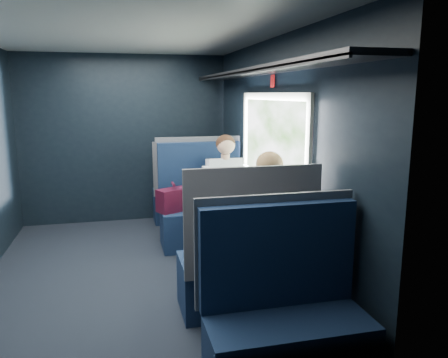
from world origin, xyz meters
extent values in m
cube|color=black|center=(0.00, 0.00, -0.01)|extent=(2.80, 4.20, 0.01)
cube|color=black|center=(1.45, 0.00, 1.15)|extent=(0.10, 4.20, 2.30)
cube|color=black|center=(0.00, 2.15, 1.15)|extent=(2.80, 0.10, 2.30)
cube|color=black|center=(0.00, -2.15, 1.15)|extent=(2.80, 0.10, 2.30)
cube|color=silver|center=(0.00, 0.00, 2.35)|extent=(2.80, 4.20, 0.10)
cube|color=beige|center=(1.38, 0.00, 1.74)|extent=(0.03, 1.84, 0.07)
cube|color=beige|center=(1.38, 0.00, 0.90)|extent=(0.03, 1.84, 0.07)
cube|color=beige|center=(1.38, -0.89, 1.32)|extent=(0.03, 0.07, 0.78)
cube|color=beige|center=(1.38, 0.89, 1.32)|extent=(0.03, 0.07, 0.78)
cube|color=black|center=(1.22, 0.00, 1.98)|extent=(0.36, 4.10, 0.04)
cube|color=black|center=(1.05, 0.00, 1.96)|extent=(0.02, 4.10, 0.03)
cube|color=red|center=(1.38, 0.00, 1.89)|extent=(0.01, 0.10, 0.12)
cylinder|color=#54565E|center=(0.88, 0.00, 0.35)|extent=(0.08, 0.08, 0.70)
cube|color=silver|center=(1.06, 0.00, 0.72)|extent=(0.62, 1.00, 0.04)
cube|color=#0C1935|center=(0.85, 0.78, 0.23)|extent=(1.00, 0.50, 0.45)
cube|color=#0C1935|center=(0.85, 1.08, 0.82)|extent=(1.00, 0.10, 0.75)
cube|color=#54565E|center=(0.85, 1.14, 0.85)|extent=(1.04, 0.03, 0.82)
cube|color=#54565E|center=(0.85, 0.73, 0.55)|extent=(0.06, 0.40, 0.20)
cube|color=#490F25|center=(0.49, 0.77, 0.58)|extent=(0.41, 0.34, 0.26)
cylinder|color=#490F25|center=(0.49, 0.77, 0.76)|extent=(0.10, 0.15, 0.03)
cylinder|color=silver|center=(0.71, 0.68, 0.59)|extent=(0.10, 0.10, 0.27)
cylinder|color=#1931BC|center=(0.71, 0.68, 0.75)|extent=(0.06, 0.06, 0.06)
cube|color=#0C1935|center=(0.85, -0.78, 0.23)|extent=(1.00, 0.50, 0.45)
cube|color=#0C1935|center=(0.85, -1.08, 0.82)|extent=(1.00, 0.10, 0.75)
cube|color=#54565E|center=(0.85, -1.14, 0.85)|extent=(1.04, 0.03, 0.82)
cube|color=#54565E|center=(0.85, -0.73, 0.55)|extent=(0.06, 0.40, 0.20)
cube|color=#0C1935|center=(0.85, 1.88, 0.23)|extent=(1.00, 0.40, 0.45)
cube|color=#0C1935|center=(0.85, 1.64, 0.78)|extent=(1.00, 0.10, 0.66)
cube|color=#54565E|center=(0.85, 1.59, 0.80)|extent=(1.04, 0.03, 0.72)
cube|color=#0C1935|center=(0.85, -1.88, 0.23)|extent=(1.00, 0.40, 0.45)
cube|color=#0C1935|center=(0.85, -1.64, 0.78)|extent=(1.00, 0.10, 0.66)
cube|color=#54565E|center=(0.85, -1.59, 0.80)|extent=(1.04, 0.03, 0.72)
cube|color=black|center=(1.10, 0.64, 0.53)|extent=(0.36, 0.44, 0.16)
cube|color=black|center=(1.10, 0.44, 0.23)|extent=(0.32, 0.12, 0.45)
cube|color=silver|center=(1.10, 0.80, 0.78)|extent=(0.40, 0.29, 0.53)
cylinder|color=#D8A88C|center=(1.10, 0.76, 1.06)|extent=(0.10, 0.10, 0.06)
sphere|color=#D8A88C|center=(1.10, 0.74, 1.20)|extent=(0.21, 0.21, 0.21)
sphere|color=#382114|center=(1.10, 0.76, 1.21)|extent=(0.22, 0.22, 0.22)
cube|color=silver|center=(0.88, 0.76, 0.78)|extent=(0.09, 0.12, 0.34)
cube|color=silver|center=(1.32, 0.76, 0.78)|extent=(0.09, 0.12, 0.34)
cube|color=black|center=(1.10, -0.64, 0.53)|extent=(0.36, 0.44, 0.16)
cube|color=black|center=(1.10, -0.44, 0.23)|extent=(0.32, 0.12, 0.45)
cube|color=black|center=(1.10, -0.80, 0.78)|extent=(0.40, 0.29, 0.53)
cylinder|color=#D8A88C|center=(1.10, -0.76, 1.06)|extent=(0.10, 0.10, 0.06)
sphere|color=#D8A88C|center=(1.10, -0.74, 1.20)|extent=(0.21, 0.21, 0.21)
sphere|color=tan|center=(1.10, -0.76, 1.21)|extent=(0.22, 0.22, 0.22)
cube|color=black|center=(0.88, -0.76, 0.78)|extent=(0.09, 0.12, 0.34)
cube|color=black|center=(1.32, -0.76, 0.78)|extent=(0.09, 0.12, 0.34)
cube|color=tan|center=(1.10, -0.86, 0.90)|extent=(0.26, 0.07, 0.36)
cube|color=white|center=(1.10, -0.07, 0.74)|extent=(0.65, 0.82, 0.01)
cube|color=silver|center=(1.17, 0.14, 0.75)|extent=(0.29, 0.36, 0.02)
cube|color=silver|center=(1.29, 0.14, 0.88)|extent=(0.05, 0.33, 0.23)
cube|color=black|center=(1.29, 0.14, 0.88)|extent=(0.04, 0.29, 0.19)
cylinder|color=silver|center=(1.33, 0.34, 0.83)|extent=(0.07, 0.07, 0.19)
cylinder|color=#1931BC|center=(1.33, 0.34, 0.95)|extent=(0.04, 0.04, 0.04)
cylinder|color=white|center=(1.33, 0.35, 0.79)|extent=(0.07, 0.07, 0.10)
camera|label=1|loc=(-0.09, -4.07, 1.77)|focal=35.00mm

